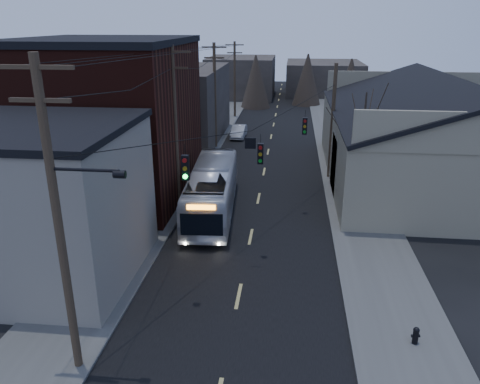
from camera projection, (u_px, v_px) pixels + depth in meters
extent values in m
cube|color=black|center=(267.00, 158.00, 40.88)|extent=(9.00, 110.00, 0.02)
cube|color=#474744|center=(194.00, 155.00, 41.53)|extent=(4.00, 110.00, 0.12)
cube|color=#474744|center=(342.00, 160.00, 40.19)|extent=(4.00, 110.00, 0.12)
cube|color=gray|center=(42.00, 205.00, 21.01)|extent=(8.00, 8.00, 7.00)
cube|color=black|center=(109.00, 122.00, 30.86)|extent=(10.00, 12.00, 10.00)
cube|color=#312C27|center=(175.00, 104.00, 46.25)|extent=(9.00, 14.00, 7.00)
cube|color=gray|center=(442.00, 149.00, 34.01)|extent=(16.00, 20.00, 5.00)
cube|color=black|center=(391.00, 96.00, 33.12)|extent=(8.16, 20.60, 2.86)
cube|color=#312C27|center=(241.00, 77.00, 73.12)|extent=(10.00, 12.00, 6.00)
cube|color=#312C27|center=(323.00, 78.00, 76.62)|extent=(12.00, 14.00, 5.00)
cone|color=black|center=(361.00, 150.00, 29.64)|extent=(0.40, 0.40, 7.20)
cylinder|color=#382B1E|center=(59.00, 229.00, 14.39)|extent=(0.28, 0.28, 10.50)
cube|color=#382B1E|center=(35.00, 67.00, 12.72)|extent=(2.20, 0.12, 0.12)
cylinder|color=#382B1E|center=(176.00, 130.00, 28.48)|extent=(0.28, 0.28, 10.00)
cube|color=#382B1E|center=(172.00, 52.00, 26.89)|extent=(2.20, 0.12, 0.12)
cylinder|color=#382B1E|center=(215.00, 97.00, 42.56)|extent=(0.28, 0.28, 9.50)
cube|color=#382B1E|center=(214.00, 47.00, 41.06)|extent=(2.20, 0.12, 0.12)
cylinder|color=#382B1E|center=(235.00, 80.00, 56.64)|extent=(0.28, 0.28, 9.00)
cube|color=#382B1E|center=(235.00, 45.00, 55.23)|extent=(2.20, 0.12, 0.12)
cylinder|color=#382B1E|center=(332.00, 123.00, 34.24)|extent=(0.28, 0.28, 8.50)
cube|color=black|center=(186.00, 168.00, 18.04)|extent=(0.28, 0.20, 1.00)
cube|color=black|center=(260.00, 154.00, 22.18)|extent=(0.28, 0.20, 1.00)
cube|color=black|center=(305.00, 126.00, 27.52)|extent=(0.28, 0.20, 1.00)
imported|color=#B1B4BE|center=(212.00, 190.00, 28.73)|extent=(3.24, 10.93, 3.00)
imported|color=#AEB1B6|center=(239.00, 132.00, 47.79)|extent=(1.43, 3.85, 1.26)
cylinder|color=black|center=(415.00, 337.00, 17.13)|extent=(0.22, 0.22, 0.54)
sphere|color=black|center=(416.00, 330.00, 17.03)|extent=(0.23, 0.23, 0.23)
cylinder|color=black|center=(416.00, 336.00, 17.11)|extent=(0.33, 0.15, 0.11)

